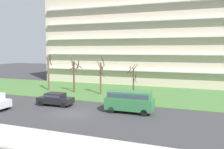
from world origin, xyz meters
TOP-DOWN VIEW (x-y plane):
  - ground at (0.00, 0.00)m, footprint 160.00×160.00m
  - sidewalk_curb_near at (0.00, -8.00)m, footprint 80.00×4.00m
  - grass_lawn_strip at (0.00, 14.00)m, footprint 80.00×16.00m
  - apartment_building at (0.00, 27.30)m, footprint 38.42×11.57m
  - tree_far_left at (-11.23, 11.62)m, footprint 0.84×0.98m
  - tree_left at (-6.22, 11.46)m, footprint 1.96×2.37m
  - tree_center at (-1.49, 11.27)m, footprint 1.04×1.02m
  - tree_right at (3.33, 12.26)m, footprint 1.50×1.67m
  - sedan_black_near_left at (-3.77, 2.50)m, footprint 4.46×1.94m
  - van_green_center_left at (5.75, 2.50)m, footprint 5.24×2.10m

SIDE VIEW (x-z plane):
  - ground at x=0.00m, z-range 0.00..0.00m
  - grass_lawn_strip at x=0.00m, z-range 0.00..0.08m
  - sidewalk_curb_near at x=0.00m, z-range 0.00..0.15m
  - sedan_black_near_left at x=-3.77m, z-range 0.09..1.66m
  - van_green_center_left at x=5.75m, z-range 0.22..2.58m
  - tree_right at x=3.33m, z-range 0.17..4.94m
  - tree_center at x=-1.49m, z-range -0.12..5.83m
  - tree_far_left at x=-11.23m, z-range -0.05..6.07m
  - tree_left at x=-6.22m, z-range 0.19..5.91m
  - apartment_building at x=0.00m, z-range 0.00..18.20m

